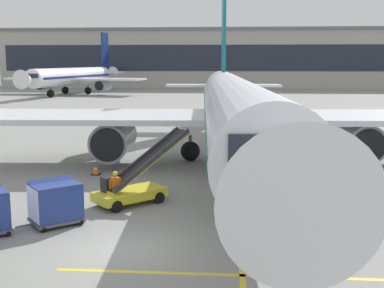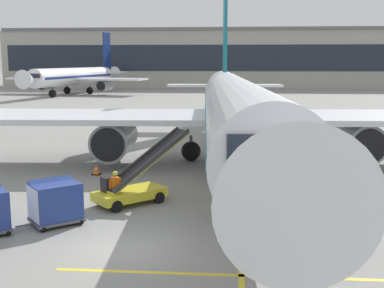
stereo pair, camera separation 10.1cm
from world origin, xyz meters
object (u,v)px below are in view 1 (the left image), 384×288
belt_loader (133,185)px  safety_cone_engine_keepout (96,170)px  baggage_cart_lead (55,201)px  distant_airplane (74,77)px  ground_crew_by_loader (115,187)px  parked_airplane (235,109)px  ground_crew_by_carts (76,201)px

belt_loader → safety_cone_engine_keepout: belt_loader is taller
baggage_cart_lead → distant_airplane: bearing=106.9°
baggage_cart_lead → ground_crew_by_loader: (1.97, 2.62, -0.00)m
safety_cone_engine_keepout → belt_loader: bearing=-59.6°
safety_cone_engine_keepout → distant_airplane: 75.57m
distant_airplane → parked_airplane: bearing=-64.6°
parked_airplane → baggage_cart_lead: 15.45m
ground_crew_by_carts → safety_cone_engine_keepout: bearing=100.4°
belt_loader → ground_crew_by_carts: (-1.79, -3.25, 0.07)m
baggage_cart_lead → ground_crew_by_loader: 3.28m
baggage_cart_lead → ground_crew_by_carts: baggage_cart_lead is taller
baggage_cart_lead → distant_airplane: distant_airplane is taller
belt_loader → ground_crew_by_carts: 3.72m
ground_crew_by_loader → baggage_cart_lead: bearing=-126.9°
baggage_cart_lead → safety_cone_engine_keepout: size_ratio=4.23×
baggage_cart_lead → ground_crew_by_loader: bearing=53.1°
baggage_cart_lead → safety_cone_engine_keepout: baggage_cart_lead is taller
distant_airplane → belt_loader: bearing=-70.6°
ground_crew_by_carts → distant_airplane: 84.81m
parked_airplane → belt_loader: parked_airplane is taller
parked_airplane → belt_loader: bearing=-116.5°
belt_loader → distant_airplane: bearing=109.4°
distant_airplane → baggage_cart_lead: bearing=-73.1°
parked_airplane → ground_crew_by_carts: (-6.70, -13.11, -2.66)m
parked_airplane → belt_loader: 11.34m
baggage_cart_lead → ground_crew_by_carts: (0.89, 0.08, -0.00)m
baggage_cart_lead → distant_airplane: (-24.57, 80.94, 2.58)m
safety_cone_engine_keepout → baggage_cart_lead: bearing=-85.1°
belt_loader → ground_crew_by_loader: 1.02m
baggage_cart_lead → ground_crew_by_carts: bearing=5.3°
parked_airplane → safety_cone_engine_keepout: parked_airplane is taller
baggage_cart_lead → distant_airplane: size_ratio=0.07×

